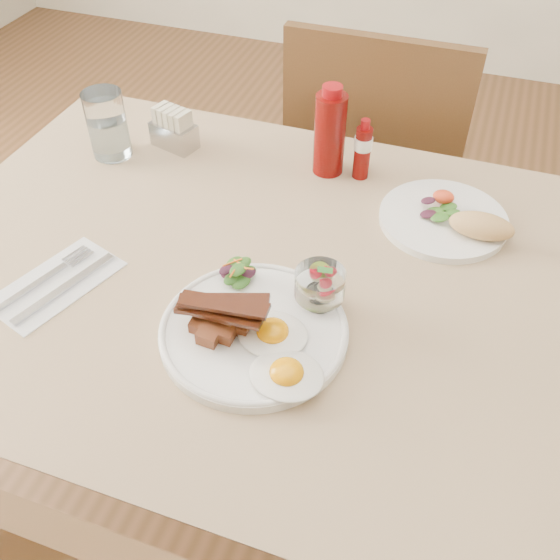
{
  "coord_description": "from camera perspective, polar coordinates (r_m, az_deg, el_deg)",
  "views": [
    {
      "loc": [
        0.22,
        -0.71,
        1.46
      ],
      "look_at": [
        0.0,
        -0.09,
        0.82
      ],
      "focal_mm": 40.0,
      "sensor_mm": 36.0,
      "label": 1
    }
  ],
  "objects": [
    {
      "name": "ketchup_bottle",
      "position": [
        1.22,
        4.58,
        13.27
      ],
      "size": [
        0.07,
        0.07,
        0.18
      ],
      "rotation": [
        0.0,
        0.0,
        0.11
      ],
      "color": "#5B0705",
      "rests_on": "table"
    },
    {
      "name": "hot_sauce_bottle",
      "position": [
        1.22,
        7.57,
        11.71
      ],
      "size": [
        0.04,
        0.04,
        0.12
      ],
      "rotation": [
        0.0,
        0.0,
        -0.18
      ],
      "color": "#5B0705",
      "rests_on": "table"
    },
    {
      "name": "chair_far",
      "position": [
        1.67,
        8.64,
        9.67
      ],
      "size": [
        0.42,
        0.42,
        0.93
      ],
      "color": "#4F3319",
      "rests_on": "ground"
    },
    {
      "name": "side_salad",
      "position": [
        0.98,
        -3.84,
        0.65
      ],
      "size": [
        0.07,
        0.06,
        0.03
      ],
      "rotation": [
        0.0,
        0.0,
        0.41
      ],
      "color": "#1B4D14",
      "rests_on": "main_plate"
    },
    {
      "name": "fried_eggs",
      "position": [
        0.88,
        -0.06,
        -6.65
      ],
      "size": [
        0.17,
        0.18,
        0.03
      ],
      "rotation": [
        0.0,
        0.0,
        -0.34
      ],
      "color": "white",
      "rests_on": "main_plate"
    },
    {
      "name": "napkin_cutlery",
      "position": [
        1.07,
        -19.77,
        -0.31
      ],
      "size": [
        0.17,
        0.23,
        0.01
      ],
      "rotation": [
        0.0,
        0.0,
        -0.32
      ],
      "color": "silver",
      "rests_on": "table"
    },
    {
      "name": "water_glass",
      "position": [
        1.32,
        -15.45,
        13.23
      ],
      "size": [
        0.08,
        0.08,
        0.13
      ],
      "color": "white",
      "rests_on": "table"
    },
    {
      "name": "bacon_potato_pile",
      "position": [
        0.9,
        -5.48,
        -3.43
      ],
      "size": [
        0.14,
        0.08,
        0.06
      ],
      "rotation": [
        0.0,
        0.0,
        -0.34
      ],
      "color": "maroon",
      "rests_on": "main_plate"
    },
    {
      "name": "sugar_caddy",
      "position": [
        1.33,
        -9.69,
        13.35
      ],
      "size": [
        0.1,
        0.07,
        0.08
      ],
      "rotation": [
        0.0,
        0.0,
        -0.27
      ],
      "color": "#B7B7BC",
      "rests_on": "table"
    },
    {
      "name": "second_plate",
      "position": [
        1.15,
        15.48,
        5.33
      ],
      "size": [
        0.24,
        0.23,
        0.06
      ],
      "rotation": [
        0.0,
        0.0,
        -0.02
      ],
      "color": "white",
      "rests_on": "table"
    },
    {
      "name": "fruit_cup",
      "position": [
        0.92,
        3.68,
        -0.39
      ],
      "size": [
        0.08,
        0.08,
        0.08
      ],
      "rotation": [
        0.0,
        0.0,
        -0.35
      ],
      "color": "white",
      "rests_on": "main_plate"
    },
    {
      "name": "main_plate",
      "position": [
        0.93,
        -2.41,
        -4.73
      ],
      "size": [
        0.28,
        0.28,
        0.02
      ],
      "primitive_type": "cylinder",
      "color": "white",
      "rests_on": "table"
    },
    {
      "name": "table",
      "position": [
        1.09,
        1.44,
        -2.89
      ],
      "size": [
        1.33,
        0.88,
        0.75
      ],
      "color": "#4F3319",
      "rests_on": "ground"
    }
  ]
}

